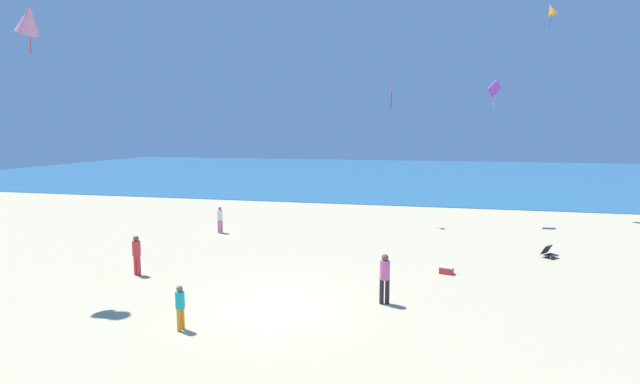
# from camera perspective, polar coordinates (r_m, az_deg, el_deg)

# --- Properties ---
(ground_plane) EXTENTS (120.00, 120.00, 0.00)m
(ground_plane) POSITION_cam_1_polar(r_m,az_deg,el_deg) (25.96, 1.99, -5.96)
(ground_plane) COLOR #C6B58C
(ocean_water) EXTENTS (120.00, 60.00, 0.05)m
(ocean_water) POSITION_cam_1_polar(r_m,az_deg,el_deg) (68.53, 9.13, 2.23)
(ocean_water) COLOR teal
(ocean_water) RESTS_ON ground_plane
(beach_chair_mid_beach) EXTENTS (0.84, 0.84, 0.58)m
(beach_chair_mid_beach) POSITION_cam_1_polar(r_m,az_deg,el_deg) (25.16, 25.67, -6.51)
(beach_chair_mid_beach) COLOR black
(beach_chair_mid_beach) RESTS_ON ground_plane
(cooler_box) EXTENTS (0.64, 0.52, 0.30)m
(cooler_box) POSITION_cam_1_polar(r_m,az_deg,el_deg) (20.96, 14.88, -9.01)
(cooler_box) COLOR red
(cooler_box) RESTS_ON ground_plane
(person_0) EXTENTS (0.39, 0.39, 1.67)m
(person_0) POSITION_cam_1_polar(r_m,az_deg,el_deg) (21.26, -21.08, -6.76)
(person_0) COLOR red
(person_0) RESTS_ON ground_plane
(person_1) EXTENTS (0.44, 0.44, 1.77)m
(person_1) POSITION_cam_1_polar(r_m,az_deg,el_deg) (16.79, 7.75, -9.83)
(person_1) COLOR black
(person_1) RESTS_ON ground_plane
(person_2) EXTENTS (0.33, 0.33, 1.38)m
(person_2) POSITION_cam_1_polar(r_m,az_deg,el_deg) (15.20, -16.38, -12.79)
(person_2) COLOR orange
(person_2) RESTS_ON ground_plane
(person_3) EXTENTS (0.43, 0.43, 1.56)m
(person_3) POSITION_cam_1_polar(r_m,az_deg,el_deg) (28.59, -11.88, -3.04)
(person_3) COLOR #D8599E
(person_3) RESTS_ON ground_plane
(kite_orange) EXTENTS (1.01, 0.95, 1.73)m
(kite_orange) POSITION_cam_1_polar(r_m,az_deg,el_deg) (38.68, 25.93, 19.02)
(kite_orange) COLOR orange
(kite_purple) EXTENTS (0.92, 0.71, 1.90)m
(kite_purple) POSITION_cam_1_polar(r_m,az_deg,el_deg) (33.03, 20.15, 11.48)
(kite_purple) COLOR purple
(kite_red) EXTENTS (0.23, 0.55, 1.57)m
(kite_red) POSITION_cam_1_polar(r_m,az_deg,el_deg) (31.36, 8.54, 11.95)
(kite_red) COLOR red
(kite_pink) EXTENTS (1.35, 1.20, 1.75)m
(kite_pink) POSITION_cam_1_polar(r_m,az_deg,el_deg) (20.36, -31.47, 17.19)
(kite_pink) COLOR pink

